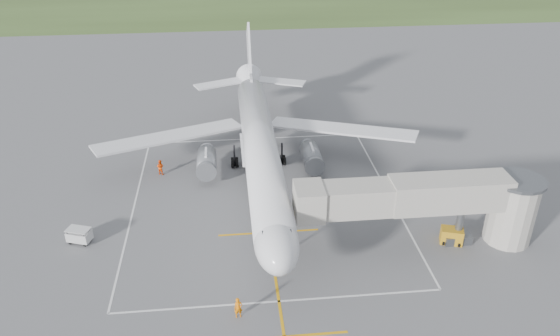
{
  "coord_description": "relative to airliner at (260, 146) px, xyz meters",
  "views": [
    {
      "loc": [
        -3.55,
        -54.65,
        31.54
      ],
      "look_at": [
        1.77,
        -4.0,
        4.0
      ],
      "focal_mm": 35.0,
      "sensor_mm": 36.0,
      "label": 1
    }
  ],
  "objects": [
    {
      "name": "ground",
      "position": [
        0.0,
        -0.75,
        -4.39
      ],
      "size": [
        700.0,
        700.0,
        0.0
      ],
      "primitive_type": "plane",
      "color": "#5B5B5D",
      "rests_on": "ground"
    },
    {
      "name": "ramp_worker_nose",
      "position": [
        -3.42,
        -22.19,
        -3.47
      ],
      "size": [
        0.74,
        0.54,
        1.85
      ],
      "primitive_type": "imported",
      "rotation": [
        0.0,
        0.0,
        0.16
      ],
      "color": "orange",
      "rests_on": "ground"
    },
    {
      "name": "airliner",
      "position": [
        0.0,
        0.0,
        0.0
      ],
      "size": [
        38.93,
        46.75,
        13.52
      ],
      "color": "silver",
      "rests_on": "ground"
    },
    {
      "name": "apron_markings",
      "position": [
        0.0,
        -6.57,
        -4.38
      ],
      "size": [
        28.2,
        60.0,
        0.01
      ],
      "color": "orange",
      "rests_on": "ground"
    },
    {
      "name": "ramp_worker_wing",
      "position": [
        -11.73,
        2.62,
        -3.47
      ],
      "size": [
        1.09,
        0.99,
        1.84
      ],
      "primitive_type": "imported",
      "rotation": [
        0.0,
        0.0,
        2.75
      ],
      "color": "#EE4607",
      "rests_on": "ground"
    },
    {
      "name": "gpu_unit",
      "position": [
        17.43,
        -14.23,
        -3.63
      ],
      "size": [
        2.38,
        1.96,
        1.55
      ],
      "rotation": [
        0.0,
        0.0,
        -0.3
      ],
      "color": "#BB8617",
      "rests_on": "ground"
    },
    {
      "name": "baggage_cart",
      "position": [
        -18.33,
        -10.43,
        -3.61
      ],
      "size": [
        2.5,
        1.95,
        1.53
      ],
      "rotation": [
        0.0,
        0.0,
        -0.32
      ],
      "color": "silver",
      "rests_on": "ground"
    },
    {
      "name": "jet_bridge",
      "position": [
        15.72,
        -14.25,
        0.35
      ],
      "size": [
        23.4,
        5.0,
        7.2
      ],
      "color": "#9A968B",
      "rests_on": "ground"
    }
  ]
}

